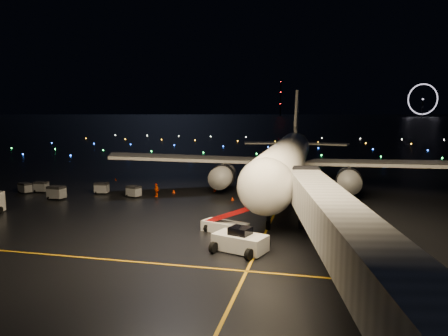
{
  "coord_description": "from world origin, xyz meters",
  "views": [
    {
      "loc": [
        17.58,
        -42.1,
        12.53
      ],
      "look_at": [
        5.12,
        12.0,
        5.0
      ],
      "focal_mm": 35.0,
      "sensor_mm": 36.0,
      "label": 1
    }
  ],
  "objects_px": {
    "crew_c": "(156,190)",
    "baggage_cart_4": "(25,188)",
    "pushback_tug": "(240,239)",
    "belt_loader": "(225,216)",
    "baggage_cart_3": "(41,187)",
    "baggage_cart_1": "(57,193)",
    "baggage_cart_2": "(102,188)",
    "baggage_cart_0": "(134,192)",
    "airliner": "(288,137)"
  },
  "relations": [
    {
      "from": "crew_c",
      "to": "baggage_cart_4",
      "type": "height_order",
      "value": "crew_c"
    },
    {
      "from": "pushback_tug",
      "to": "belt_loader",
      "type": "distance_m",
      "value": 6.25
    },
    {
      "from": "belt_loader",
      "to": "baggage_cart_3",
      "type": "bearing_deg",
      "value": 175.13
    },
    {
      "from": "baggage_cart_1",
      "to": "baggage_cart_2",
      "type": "relative_size",
      "value": 1.15
    },
    {
      "from": "baggage_cart_2",
      "to": "baggage_cart_3",
      "type": "height_order",
      "value": "baggage_cart_2"
    },
    {
      "from": "crew_c",
      "to": "baggage_cart_2",
      "type": "height_order",
      "value": "crew_c"
    },
    {
      "from": "baggage_cart_1",
      "to": "baggage_cart_4",
      "type": "distance_m",
      "value": 7.95
    },
    {
      "from": "pushback_tug",
      "to": "baggage_cart_3",
      "type": "relative_size",
      "value": 2.42
    },
    {
      "from": "crew_c",
      "to": "baggage_cart_1",
      "type": "bearing_deg",
      "value": -120.3
    },
    {
      "from": "baggage_cart_1",
      "to": "baggage_cart_3",
      "type": "xyz_separation_m",
      "value": [
        -5.45,
        4.23,
        -0.13
      ]
    },
    {
      "from": "baggage_cart_3",
      "to": "baggage_cart_4",
      "type": "distance_m",
      "value": 2.26
    },
    {
      "from": "baggage_cart_3",
      "to": "baggage_cart_4",
      "type": "xyz_separation_m",
      "value": [
        -1.91,
        -1.21,
        -0.04
      ]
    },
    {
      "from": "crew_c",
      "to": "baggage_cart_0",
      "type": "distance_m",
      "value": 3.23
    },
    {
      "from": "airliner",
      "to": "baggage_cart_0",
      "type": "bearing_deg",
      "value": -149.77
    },
    {
      "from": "pushback_tug",
      "to": "airliner",
      "type": "bearing_deg",
      "value": 106.36
    },
    {
      "from": "crew_c",
      "to": "baggage_cart_2",
      "type": "xyz_separation_m",
      "value": [
        -8.84,
        0.39,
        -0.15
      ]
    },
    {
      "from": "pushback_tug",
      "to": "belt_loader",
      "type": "xyz_separation_m",
      "value": [
        -2.66,
        5.63,
        0.6
      ]
    },
    {
      "from": "pushback_tug",
      "to": "baggage_cart_0",
      "type": "xyz_separation_m",
      "value": [
        -19.41,
        20.2,
        -0.3
      ]
    },
    {
      "from": "airliner",
      "to": "belt_loader",
      "type": "height_order",
      "value": "airliner"
    },
    {
      "from": "baggage_cart_2",
      "to": "baggage_cart_4",
      "type": "distance_m",
      "value": 11.64
    },
    {
      "from": "baggage_cart_1",
      "to": "baggage_cart_4",
      "type": "relative_size",
      "value": 1.21
    },
    {
      "from": "airliner",
      "to": "baggage_cart_4",
      "type": "bearing_deg",
      "value": -161.25
    },
    {
      "from": "baggage_cart_2",
      "to": "baggage_cart_1",
      "type": "bearing_deg",
      "value": -136.64
    },
    {
      "from": "baggage_cart_0",
      "to": "baggage_cart_3",
      "type": "bearing_deg",
      "value": -162.42
    },
    {
      "from": "pushback_tug",
      "to": "crew_c",
      "type": "height_order",
      "value": "pushback_tug"
    },
    {
      "from": "baggage_cart_0",
      "to": "baggage_cart_4",
      "type": "distance_m",
      "value": 17.19
    },
    {
      "from": "baggage_cart_4",
      "to": "airliner",
      "type": "bearing_deg",
      "value": 41.06
    },
    {
      "from": "belt_loader",
      "to": "baggage_cart_2",
      "type": "distance_m",
      "value": 27.54
    },
    {
      "from": "belt_loader",
      "to": "baggage_cart_0",
      "type": "bearing_deg",
      "value": 159.05
    },
    {
      "from": "airliner",
      "to": "pushback_tug",
      "type": "distance_m",
      "value": 33.3
    },
    {
      "from": "pushback_tug",
      "to": "baggage_cart_3",
      "type": "xyz_separation_m",
      "value": [
        -34.67,
        20.53,
        -0.29
      ]
    },
    {
      "from": "crew_c",
      "to": "baggage_cart_4",
      "type": "bearing_deg",
      "value": -135.69
    },
    {
      "from": "pushback_tug",
      "to": "baggage_cart_3",
      "type": "height_order",
      "value": "pushback_tug"
    },
    {
      "from": "baggage_cart_0",
      "to": "baggage_cart_2",
      "type": "distance_m",
      "value": 5.89
    },
    {
      "from": "airliner",
      "to": "crew_c",
      "type": "relative_size",
      "value": 29.82
    },
    {
      "from": "pushback_tug",
      "to": "baggage_cart_2",
      "type": "bearing_deg",
      "value": 158.22
    },
    {
      "from": "crew_c",
      "to": "baggage_cart_3",
      "type": "bearing_deg",
      "value": -138.91
    },
    {
      "from": "baggage_cart_2",
      "to": "baggage_cart_3",
      "type": "distance_m",
      "value": 9.57
    },
    {
      "from": "baggage_cart_2",
      "to": "baggage_cart_4",
      "type": "relative_size",
      "value": 1.05
    },
    {
      "from": "airliner",
      "to": "baggage_cart_1",
      "type": "relative_size",
      "value": 26.19
    },
    {
      "from": "baggage_cart_4",
      "to": "baggage_cart_1",
      "type": "bearing_deg",
      "value": -0.43
    },
    {
      "from": "pushback_tug",
      "to": "baggage_cart_1",
      "type": "height_order",
      "value": "pushback_tug"
    },
    {
      "from": "airliner",
      "to": "baggage_cart_3",
      "type": "distance_m",
      "value": 38.68
    },
    {
      "from": "baggage_cart_4",
      "to": "crew_c",
      "type": "bearing_deg",
      "value": 26.96
    },
    {
      "from": "baggage_cart_1",
      "to": "baggage_cart_0",
      "type": "bearing_deg",
      "value": 27.72
    },
    {
      "from": "baggage_cart_0",
      "to": "baggage_cart_3",
      "type": "height_order",
      "value": "baggage_cart_3"
    },
    {
      "from": "baggage_cart_1",
      "to": "baggage_cart_2",
      "type": "bearing_deg",
      "value": 57.99
    },
    {
      "from": "baggage_cart_2",
      "to": "pushback_tug",
      "type": "bearing_deg",
      "value": -49.12
    },
    {
      "from": "crew_c",
      "to": "baggage_cart_4",
      "type": "xyz_separation_m",
      "value": [
        -20.27,
        -1.8,
        -0.2
      ]
    },
    {
      "from": "belt_loader",
      "to": "baggage_cart_3",
      "type": "distance_m",
      "value": 35.32
    }
  ]
}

